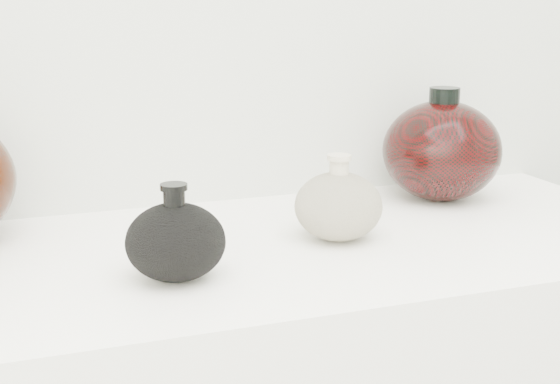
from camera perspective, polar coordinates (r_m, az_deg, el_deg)
name	(u,v)px	position (r m, az deg, el deg)	size (l,w,h in m)	color
black_gourd_vase	(176,241)	(0.95, -7.64, -3.58)	(0.14, 0.14, 0.12)	black
cream_gourd_vase	(338,205)	(1.09, 4.29, -0.99)	(0.14, 0.14, 0.12)	#C6AD98
right_round_pot	(442,150)	(1.32, 11.74, 3.01)	(0.25, 0.25, 0.19)	black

